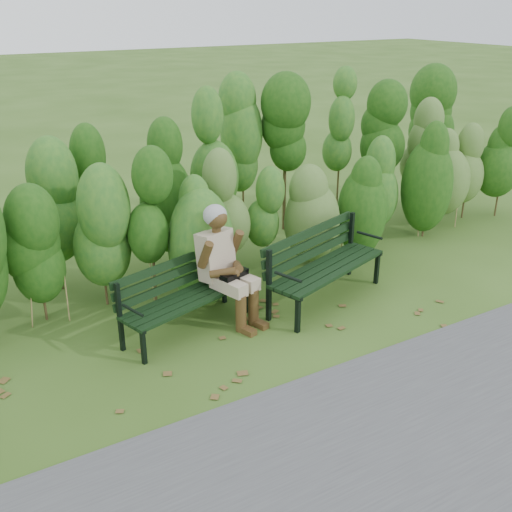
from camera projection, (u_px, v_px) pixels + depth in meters
ground at (272, 329)px, 6.60m from camera, size 80.00×80.00×0.00m
footpath at (415, 447)px, 4.85m from camera, size 60.00×2.50×0.01m
hedge_band at (196, 179)px, 7.58m from camera, size 11.04×1.67×2.42m
leaf_litter at (269, 331)px, 6.56m from camera, size 5.83×2.05×0.01m
bench_left at (182, 291)px, 6.46m from camera, size 1.61×0.91×0.77m
bench_right at (321, 260)px, 7.09m from camera, size 1.81×1.07×0.86m
seated_woman at (224, 259)px, 6.58m from camera, size 0.61×0.88×1.32m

